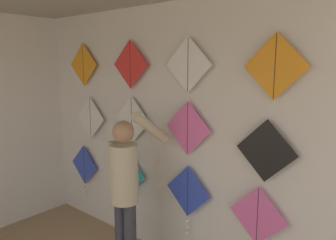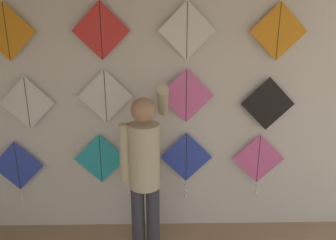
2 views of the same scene
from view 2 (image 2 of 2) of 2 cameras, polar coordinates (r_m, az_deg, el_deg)
The scene contains 14 objects.
back_panel at distance 3.42m, azimuth -4.56°, elevation 2.36°, with size 4.70×0.06×2.80m, color silver.
shopkeeper at distance 3.02m, azimuth -4.11°, elevation -8.20°, with size 0.44×0.60×1.74m.
kite_0 at distance 3.88m, azimuth -24.69°, elevation -7.83°, with size 0.55×0.04×0.76m.
kite_1 at distance 3.57m, azimuth -11.66°, elevation -6.63°, with size 0.55×0.01×0.55m.
kite_2 at distance 3.53m, azimuth 3.18°, elevation -7.10°, with size 0.55×0.04×0.76m.
kite_3 at distance 3.68m, azimuth 15.44°, elevation -6.92°, with size 0.55×0.04×0.69m.
kite_4 at distance 3.58m, azimuth -23.32°, elevation 2.70°, with size 0.55×0.01×0.55m.
kite_5 at distance 3.35m, azimuth -10.85°, elevation 4.02°, with size 0.55×0.01×0.55m.
kite_6 at distance 3.31m, azimuth 3.20°, elevation 4.23°, with size 0.55×0.01×0.55m.
kite_7 at distance 3.49m, azimuth 16.97°, elevation 2.68°, with size 0.55×0.01×0.55m.
kite_8 at distance 3.53m, azimuth -26.32°, elevation 13.64°, with size 0.55×0.01×0.55m.
kite_9 at distance 3.27m, azimuth -11.60°, elevation 14.99°, with size 0.55×0.01×0.55m.
kite_10 at distance 3.23m, azimuth 3.34°, elevation 15.28°, with size 0.55×0.01×0.55m.
kite_11 at distance 3.41m, azimuth 18.68°, elevation 14.40°, with size 0.55×0.01×0.55m.
Camera 2 is at (0.21, 0.56, 2.27)m, focal length 35.00 mm.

